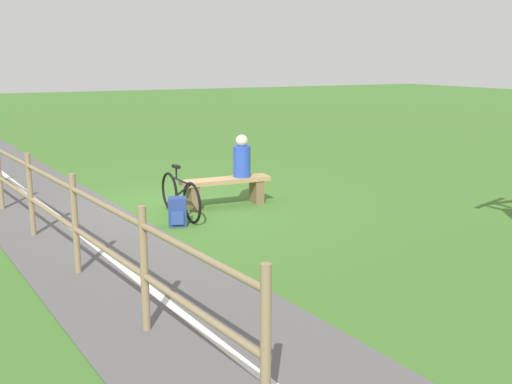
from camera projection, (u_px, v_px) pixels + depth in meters
The scene contains 8 objects.
ground_plane at pixel (177, 208), 10.69m from camera, with size 80.00×80.00×0.00m, color #3D6B28.
paved_path at pixel (166, 302), 6.53m from camera, with size 2.25×36.00×0.02m, color #565454.
path_centre_line at pixel (166, 302), 6.53m from camera, with size 0.10×32.00×0.00m, color silver.
bench at pixel (225, 187), 10.76m from camera, with size 1.65×0.43×0.51m.
person_seated at pixel (242, 158), 10.78m from camera, with size 0.32×0.32×0.77m.
bicycle at pixel (180, 196), 10.04m from camera, with size 0.13×1.65×0.86m.
backpack at pixel (178, 212), 9.51m from camera, with size 0.35×0.36×0.46m.
fence_roadside at pixel (50, 200), 8.06m from camera, with size 1.53×9.82×1.26m.
Camera 1 is at (3.41, 9.90, 2.61)m, focal length 42.08 mm.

